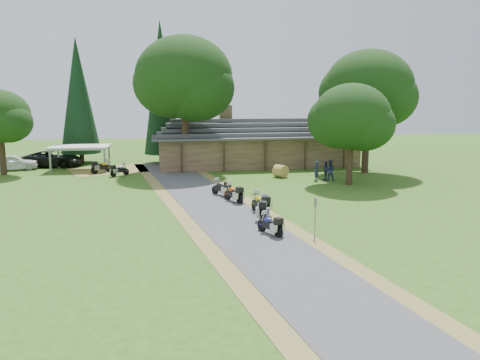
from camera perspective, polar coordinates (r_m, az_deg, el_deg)
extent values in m
plane|color=#315818|center=(25.25, 0.13, -5.93)|extent=(120.00, 120.00, 0.00)
plane|color=#474749|center=(28.99, -2.30, -3.85)|extent=(51.95, 51.95, 0.00)
imported|color=white|center=(50.41, -26.05, 2.18)|extent=(3.86, 6.33, 1.96)
imported|color=black|center=(51.31, -21.90, 2.86)|extent=(4.05, 6.84, 2.45)
imported|color=navy|center=(40.15, 9.28, 1.31)|extent=(0.68, 0.67, 1.95)
imported|color=navy|center=(40.29, 10.89, 1.37)|extent=(0.69, 0.60, 2.06)
imported|color=navy|center=(40.43, 10.39, 1.33)|extent=(0.48, 0.61, 1.93)
cylinder|color=#A7893D|center=(41.46, 4.97, 1.08)|extent=(1.47, 1.45, 1.10)
cone|color=black|center=(50.79, -9.54, 10.45)|extent=(3.96, 3.96, 14.96)
cone|color=black|center=(53.09, -19.08, 9.12)|extent=(4.17, 4.17, 13.30)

